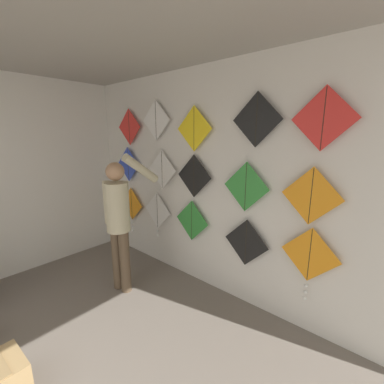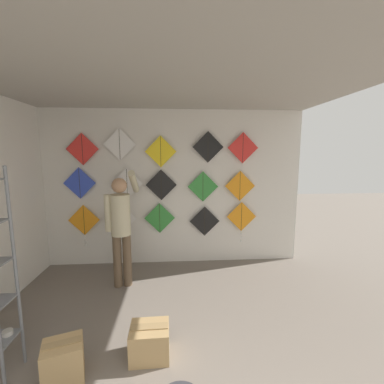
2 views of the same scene
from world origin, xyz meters
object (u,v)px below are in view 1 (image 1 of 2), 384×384
object	(u,v)px
kite_1	(157,212)
kite_11	(156,120)
kite_0	(132,206)
kite_8	(246,187)
cardboard_box	(0,382)
kite_9	(311,196)
kite_5	(128,164)
kite_13	(257,120)
kite_14	(324,119)
kite_12	(194,129)
kite_2	(192,221)
kite_10	(129,127)
kite_3	(246,243)
kite_7	(194,176)
kite_6	(162,170)
kite_4	(309,259)
shopkeeper	(119,216)

from	to	relation	value
kite_1	kite_11	xyz separation A→B (m)	(0.03, 0.00, 1.35)
kite_0	kite_8	world-z (taller)	kite_8
kite_0	kite_8	size ratio (longest dim) A/B	1.38
cardboard_box	kite_9	distance (m)	2.96
kite_0	kite_5	xyz separation A→B (m)	(-0.04, 0.00, 0.70)
kite_5	kite_13	world-z (taller)	kite_13
kite_0	kite_14	bearing A→B (deg)	0.02
kite_11	kite_12	size ratio (longest dim) A/B	1.00
kite_2	kite_10	size ratio (longest dim) A/B	1.00
cardboard_box	kite_3	bearing A→B (deg)	69.96
cardboard_box	kite_7	size ratio (longest dim) A/B	0.71
kite_6	kite_1	bearing A→B (deg)	-179.70
kite_9	kite_11	size ratio (longest dim) A/B	1.00
kite_5	kite_7	distance (m)	1.42
kite_2	kite_4	xyz separation A→B (m)	(1.51, -0.00, -0.04)
kite_0	kite_9	world-z (taller)	kite_9
kite_1	kite_2	bearing A→B (deg)	0.06
kite_0	kite_13	distance (m)	2.59
kite_8	shopkeeper	bearing A→B (deg)	-149.89
kite_0	kite_10	world-z (taller)	kite_10
kite_3	kite_12	xyz separation A→B (m)	(-0.79, 0.00, 1.27)
kite_8	kite_3	bearing A→B (deg)	0.00
kite_7	kite_11	world-z (taller)	kite_11
kite_8	kite_9	size ratio (longest dim) A/B	1.00
kite_9	cardboard_box	bearing A→B (deg)	-123.20
kite_4	kite_14	bearing A→B (deg)	174.14
kite_1	kite_13	xyz separation A→B (m)	(1.57, 0.00, 1.30)
kite_2	kite_1	bearing A→B (deg)	-179.94
cardboard_box	kite_11	distance (m)	3.09
kite_0	kite_3	world-z (taller)	kite_0
cardboard_box	kite_9	xyz separation A→B (m)	(1.46, 2.23, 1.28)
kite_2	kite_13	size ratio (longest dim) A/B	1.00
kite_7	kite_10	distance (m)	1.48
cardboard_box	kite_2	distance (m)	2.34
kite_0	cardboard_box	bearing A→B (deg)	-58.64
kite_7	kite_14	world-z (taller)	kite_14
kite_7	kite_12	distance (m)	0.59
kite_9	kite_12	world-z (taller)	kite_12
kite_14	kite_4	bearing A→B (deg)	-5.86
kite_5	kite_9	world-z (taller)	kite_5
kite_11	kite_10	bearing A→B (deg)	180.00
shopkeeper	kite_1	size ratio (longest dim) A/B	2.58
kite_1	kite_10	xyz separation A→B (m)	(-0.60, 0.00, 1.26)
cardboard_box	kite_8	world-z (taller)	kite_8
kite_2	kite_11	xyz separation A→B (m)	(-0.66, 0.00, 1.32)
kite_0	kite_2	distance (m)	1.35
kite_7	kite_14	bearing A→B (deg)	0.00
kite_11	kite_0	bearing A→B (deg)	-179.92
kite_4	kite_14	xyz separation A→B (m)	(-0.01, 0.00, 1.30)
kite_8	kite_7	bearing A→B (deg)	180.00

